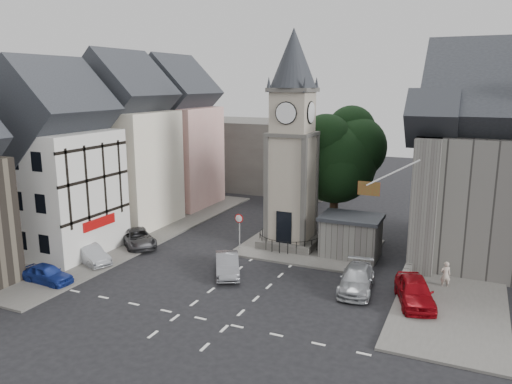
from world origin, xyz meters
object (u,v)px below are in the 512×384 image
at_px(stone_shelter, 351,236).
at_px(car_east_red, 415,291).
at_px(pedestrian, 445,275).
at_px(clock_tower, 292,142).
at_px(car_west_blue, 47,274).

height_order(stone_shelter, car_east_red, stone_shelter).
bearing_deg(pedestrian, clock_tower, -37.34).
distance_m(clock_tower, car_east_red, 14.24).
xyz_separation_m(clock_tower, car_east_red, (10.06, -6.92, -7.34)).
bearing_deg(stone_shelter, car_west_blue, -142.03).
bearing_deg(clock_tower, pedestrian, -18.28).
distance_m(stone_shelter, pedestrian, 7.50).
height_order(clock_tower, stone_shelter, clock_tower).
xyz_separation_m(car_west_blue, car_east_red, (21.56, 6.29, 0.17)).
xyz_separation_m(clock_tower, car_west_blue, (-11.50, -13.21, -7.50)).
xyz_separation_m(stone_shelter, pedestrian, (6.70, -3.31, -0.68)).
distance_m(clock_tower, stone_shelter, 8.15).
height_order(clock_tower, car_east_red, clock_tower).
bearing_deg(car_east_red, pedestrian, 48.28).
relative_size(clock_tower, car_east_red, 3.54).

